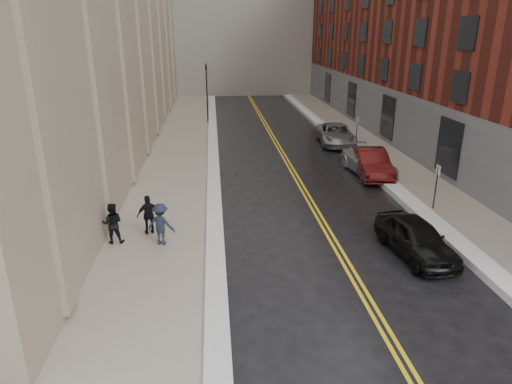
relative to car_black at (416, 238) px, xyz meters
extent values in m
plane|color=black|center=(-5.20, -3.87, -0.70)|extent=(160.00, 160.00, 0.00)
cube|color=gray|center=(-9.70, 12.13, -0.63)|extent=(4.00, 64.00, 0.15)
cube|color=gray|center=(3.80, 12.13, -0.63)|extent=(3.00, 64.00, 0.15)
cube|color=gold|center=(-2.82, 12.13, -0.70)|extent=(0.12, 64.00, 0.01)
cube|color=gold|center=(-2.58, 12.13, -0.70)|extent=(0.12, 64.00, 0.01)
cube|color=white|center=(-7.40, 12.13, -0.57)|extent=(0.70, 60.80, 0.26)
cube|color=white|center=(1.95, 12.13, -0.55)|extent=(0.85, 60.80, 0.30)
cube|color=maroon|center=(12.30, 19.13, 8.30)|extent=(14.00, 50.00, 18.00)
cylinder|color=black|center=(-7.80, 26.13, 1.90)|extent=(0.12, 0.12, 5.20)
imported|color=black|center=(-7.80, 26.13, 3.90)|extent=(0.18, 0.15, 0.90)
cylinder|color=black|center=(2.70, 4.13, 0.40)|extent=(0.06, 0.06, 2.20)
cube|color=white|center=(2.70, 4.13, 1.30)|extent=(0.02, 0.35, 0.45)
cylinder|color=black|center=(2.70, 16.13, 0.40)|extent=(0.06, 0.06, 2.20)
cube|color=white|center=(2.70, 16.13, 1.30)|extent=(0.02, 0.35, 0.45)
imported|color=black|center=(0.00, 0.00, 0.00)|extent=(2.13, 4.29, 1.41)
imported|color=#4C0F0D|center=(1.60, 9.72, 0.07)|extent=(2.04, 4.83, 1.55)
imported|color=#A7AAAF|center=(1.60, 10.25, 0.00)|extent=(2.46, 4.99, 1.40)
imported|color=gray|center=(1.60, 17.55, 0.02)|extent=(2.87, 5.42, 1.45)
imported|color=black|center=(-11.31, 1.85, 0.26)|extent=(0.81, 0.65, 1.62)
imported|color=#1C2333|center=(-9.44, 1.55, 0.27)|extent=(1.21, 0.93, 1.65)
imported|color=black|center=(-10.02, 2.59, 0.26)|extent=(1.03, 0.69, 1.62)
camera|label=1|loc=(-7.32, -14.67, 7.26)|focal=32.00mm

